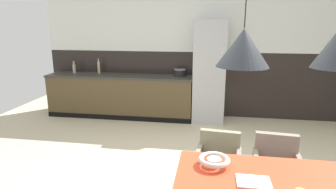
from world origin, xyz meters
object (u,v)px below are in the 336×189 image
object	(u,v)px
dining_table	(276,185)
bottle_wine_green	(99,67)
armchair_by_stool	(276,162)
fruit_bowl	(214,160)
pendant_lamp_over_table_near	(243,48)
refrigerator_column	(209,72)
armchair_corner_seat	(219,157)
open_book	(254,182)
cooking_pot	(180,73)
bottle_oil_tall	(74,68)

from	to	relation	value
dining_table	bottle_wine_green	bearing A→B (deg)	129.15
armchair_by_stool	fruit_bowl	distance (m)	1.02
dining_table	armchair_by_stool	distance (m)	0.89
bottle_wine_green	pendant_lamp_over_table_near	distance (m)	4.51
dining_table	pendant_lamp_over_table_near	world-z (taller)	pendant_lamp_over_table_near
fruit_bowl	armchair_by_stool	bearing A→B (deg)	45.39
dining_table	refrigerator_column	bearing A→B (deg)	99.42
refrigerator_column	armchair_corner_seat	bearing A→B (deg)	-86.54
open_book	bottle_wine_green	distance (m)	4.63
armchair_corner_seat	bottle_wine_green	world-z (taller)	bottle_wine_green
fruit_bowl	armchair_corner_seat	bearing A→B (deg)	84.95
armchair_corner_seat	armchair_by_stool	bearing A→B (deg)	-176.27
refrigerator_column	bottle_wine_green	distance (m)	2.38
fruit_bowl	bottle_wine_green	distance (m)	4.27
cooking_pot	armchair_corner_seat	bearing A→B (deg)	-74.40
pendant_lamp_over_table_near	armchair_corner_seat	bearing A→B (deg)	97.32
dining_table	pendant_lamp_over_table_near	distance (m)	1.11
refrigerator_column	pendant_lamp_over_table_near	size ratio (longest dim) A/B	1.90
fruit_bowl	bottle_oil_tall	world-z (taller)	bottle_oil_tall
dining_table	bottle_wine_green	size ratio (longest dim) A/B	4.93
bottle_oil_tall	refrigerator_column	bearing A→B (deg)	-1.86
dining_table	open_book	bearing A→B (deg)	-159.49
dining_table	cooking_pot	size ratio (longest dim) A/B	6.32
cooking_pot	bottle_oil_tall	world-z (taller)	bottle_oil_tall
cooking_pot	bottle_oil_tall	bearing A→B (deg)	179.93
open_book	bottle_wine_green	world-z (taller)	bottle_wine_green
pendant_lamp_over_table_near	bottle_wine_green	bearing A→B (deg)	126.38
dining_table	bottle_oil_tall	xyz separation A→B (m)	(-3.51, 3.59, 0.29)
dining_table	pendant_lamp_over_table_near	bearing A→B (deg)	171.46
fruit_bowl	bottle_oil_tall	bearing A→B (deg)	131.33
refrigerator_column	armchair_by_stool	xyz separation A→B (m)	(0.78, -2.65, -0.52)
pendant_lamp_over_table_near	fruit_bowl	bearing A→B (deg)	148.44
armchair_by_stool	fruit_bowl	size ratio (longest dim) A/B	2.82
dining_table	bottle_oil_tall	distance (m)	5.03
bottle_oil_tall	dining_table	bearing A→B (deg)	-45.65
armchair_corner_seat	pendant_lamp_over_table_near	size ratio (longest dim) A/B	0.71
refrigerator_column	open_book	xyz separation A→B (m)	(0.40, -3.56, -0.25)
bottle_oil_tall	fruit_bowl	bearing A→B (deg)	-48.67
bottle_wine_green	bottle_oil_tall	world-z (taller)	bottle_wine_green
fruit_bowl	cooking_pot	bearing A→B (deg)	101.47
armchair_by_stool	open_book	distance (m)	1.02
cooking_pot	pendant_lamp_over_table_near	world-z (taller)	pendant_lamp_over_table_near
refrigerator_column	pendant_lamp_over_table_near	world-z (taller)	pendant_lamp_over_table_near
armchair_corner_seat	bottle_oil_tall	xyz separation A→B (m)	(-3.09, 2.72, 0.51)
armchair_by_stool	pendant_lamp_over_table_near	xyz separation A→B (m)	(-0.51, -0.79, 1.28)
armchair_corner_seat	bottle_oil_tall	size ratio (longest dim) A/B	2.88
fruit_bowl	pendant_lamp_over_table_near	bearing A→B (deg)	-31.56
armchair_corner_seat	open_book	size ratio (longest dim) A/B	2.90
refrigerator_column	fruit_bowl	size ratio (longest dim) A/B	7.43
dining_table	open_book	world-z (taller)	open_book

